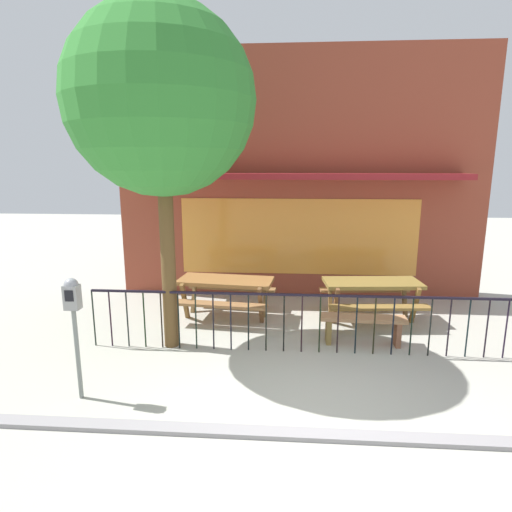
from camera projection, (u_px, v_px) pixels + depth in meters
The scene contains 9 objects.
ground at pixel (306, 416), 5.12m from camera, with size 40.00×40.00×0.00m, color #ADAC9F.
pub_storefront at pixel (299, 176), 9.53m from camera, with size 8.09×1.27×5.38m.
patio_fence_front at pixel (302, 313), 6.73m from camera, with size 6.82×0.04×0.97m.
picnic_table_left at pixel (226, 287), 8.29m from camera, with size 1.94×1.55×0.79m.
picnic_table_right at pixel (372, 289), 8.15m from camera, with size 1.91×1.51×0.79m.
patio_bench at pixel (363, 324), 7.10m from camera, with size 1.41×0.37×0.48m.
parking_meter_near at pixel (73, 307), 5.26m from camera, with size 0.18×0.17×1.60m.
street_tree at pixel (161, 102), 6.30m from camera, with size 2.82×2.82×5.27m.
curb_edge at pixel (307, 437), 4.73m from camera, with size 11.33×0.20×0.11m, color gray.
Camera 1 is at (-0.26, -4.63, 2.96)m, focal length 30.05 mm.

